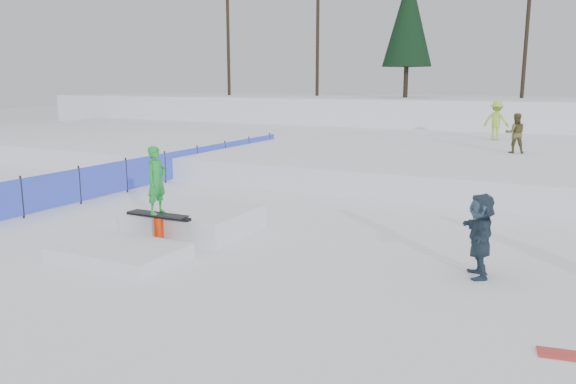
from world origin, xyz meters
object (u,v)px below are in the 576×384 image
at_px(walker_ygreen, 496,120).
at_px(spectator_dark, 480,235).
at_px(safety_fence, 165,167).
at_px(jib_rail_feature, 176,225).
at_px(walker_olive, 515,133).

bearing_deg(walker_ygreen, spectator_dark, 107.25).
bearing_deg(safety_fence, spectator_dark, -24.78).
xyz_separation_m(safety_fence, jib_rail_feature, (4.65, -5.48, -0.25)).
relative_size(safety_fence, walker_ygreen, 9.01).
relative_size(walker_ygreen, spectator_dark, 1.17).
bearing_deg(jib_rail_feature, walker_ygreen, 75.12).
relative_size(walker_olive, walker_ygreen, 0.84).
bearing_deg(spectator_dark, walker_olive, 165.70).
bearing_deg(jib_rail_feature, walker_olive, 65.28).
distance_m(walker_olive, jib_rail_feature, 14.15).
height_order(safety_fence, spectator_dark, spectator_dark).
bearing_deg(walker_olive, safety_fence, 22.33).
distance_m(safety_fence, spectator_dark, 12.16).
bearing_deg(safety_fence, walker_olive, 34.78).
bearing_deg(walker_olive, jib_rail_feature, 52.83).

